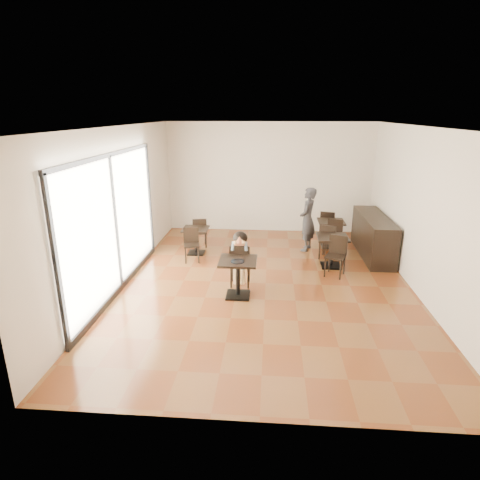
# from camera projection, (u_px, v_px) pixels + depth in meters

# --- Properties ---
(floor) EXTENTS (6.00, 8.00, 0.01)m
(floor) POSITION_uv_depth(u_px,v_px,m) (266.00, 283.00, 8.49)
(floor) COLOR brown
(floor) RESTS_ON ground
(ceiling) EXTENTS (6.00, 8.00, 0.01)m
(ceiling) POSITION_uv_depth(u_px,v_px,m) (269.00, 126.00, 7.51)
(ceiling) COLOR white
(ceiling) RESTS_ON floor
(wall_back) EXTENTS (6.00, 0.01, 3.20)m
(wall_back) POSITION_uv_depth(u_px,v_px,m) (269.00, 178.00, 11.79)
(wall_back) COLOR silver
(wall_back) RESTS_ON floor
(wall_front) EXTENTS (6.00, 0.01, 3.20)m
(wall_front) POSITION_uv_depth(u_px,v_px,m) (262.00, 298.00, 4.20)
(wall_front) COLOR silver
(wall_front) RESTS_ON floor
(wall_left) EXTENTS (0.01, 8.00, 3.20)m
(wall_left) POSITION_uv_depth(u_px,v_px,m) (121.00, 207.00, 8.22)
(wall_left) COLOR silver
(wall_left) RESTS_ON floor
(wall_right) EXTENTS (0.01, 8.00, 3.20)m
(wall_right) POSITION_uv_depth(u_px,v_px,m) (422.00, 212.00, 7.77)
(wall_right) COLOR silver
(wall_right) RESTS_ON floor
(storefront_window) EXTENTS (0.04, 4.50, 2.60)m
(storefront_window) POSITION_uv_depth(u_px,v_px,m) (114.00, 223.00, 7.80)
(storefront_window) COLOR white
(storefront_window) RESTS_ON floor
(child_table) EXTENTS (0.72, 0.72, 0.76)m
(child_table) POSITION_uv_depth(u_px,v_px,m) (238.00, 278.00, 7.78)
(child_table) COLOR black
(child_table) RESTS_ON floor
(child_chair) EXTENTS (0.41, 0.41, 0.91)m
(child_chair) POSITION_uv_depth(u_px,v_px,m) (240.00, 264.00, 8.28)
(child_chair) COLOR black
(child_chair) RESTS_ON floor
(child) EXTENTS (0.41, 0.57, 1.15)m
(child) POSITION_uv_depth(u_px,v_px,m) (240.00, 259.00, 8.24)
(child) COLOR gray
(child) RESTS_ON child_chair
(plate) EXTENTS (0.26, 0.26, 0.02)m
(plate) POSITION_uv_depth(u_px,v_px,m) (238.00, 261.00, 7.57)
(plate) COLOR black
(plate) RESTS_ON child_table
(pizza_slice) EXTENTS (0.27, 0.21, 0.06)m
(pizza_slice) POSITION_uv_depth(u_px,v_px,m) (239.00, 242.00, 7.93)
(pizza_slice) COLOR #EEC583
(pizza_slice) RESTS_ON child
(adult_patron) EXTENTS (0.55, 0.69, 1.65)m
(adult_patron) POSITION_uv_depth(u_px,v_px,m) (307.00, 219.00, 10.28)
(adult_patron) COLOR #333237
(adult_patron) RESTS_ON floor
(cafe_table_mid) EXTENTS (0.91, 0.91, 0.74)m
(cafe_table_mid) POSITION_uv_depth(u_px,v_px,m) (332.00, 252.00, 9.30)
(cafe_table_mid) COLOR black
(cafe_table_mid) RESTS_ON floor
(cafe_table_left) EXTENTS (0.76, 0.76, 0.67)m
(cafe_table_left) POSITION_uv_depth(u_px,v_px,m) (196.00, 241.00, 10.16)
(cafe_table_left) COLOR black
(cafe_table_left) RESTS_ON floor
(cafe_table_back) EXTENTS (0.85, 0.85, 0.72)m
(cafe_table_back) POSITION_uv_depth(u_px,v_px,m) (330.00, 234.00, 10.66)
(cafe_table_back) COLOR black
(cafe_table_back) RESTS_ON floor
(chair_mid_a) EXTENTS (0.52, 0.52, 0.89)m
(chair_mid_a) POSITION_uv_depth(u_px,v_px,m) (329.00, 241.00, 9.79)
(chair_mid_a) COLOR black
(chair_mid_a) RESTS_ON floor
(chair_mid_b) EXTENTS (0.52, 0.52, 0.89)m
(chair_mid_b) POSITION_uv_depth(u_px,v_px,m) (335.00, 257.00, 8.75)
(chair_mid_b) COLOR black
(chair_mid_b) RESTS_ON floor
(chair_left_a) EXTENTS (0.43, 0.43, 0.81)m
(chair_left_a) POSITION_uv_depth(u_px,v_px,m) (200.00, 232.00, 10.66)
(chair_left_a) COLOR black
(chair_left_a) RESTS_ON floor
(chair_left_b) EXTENTS (0.43, 0.43, 0.81)m
(chair_left_b) POSITION_uv_depth(u_px,v_px,m) (192.00, 245.00, 9.62)
(chair_left_b) COLOR black
(chair_left_b) RESTS_ON floor
(chair_back_a) EXTENTS (0.48, 0.48, 0.87)m
(chair_back_a) POSITION_uv_depth(u_px,v_px,m) (328.00, 226.00, 11.16)
(chair_back_a) COLOR black
(chair_back_a) RESTS_ON floor
(chair_back_b) EXTENTS (0.48, 0.48, 0.87)m
(chair_back_b) POSITION_uv_depth(u_px,v_px,m) (333.00, 237.00, 10.12)
(chair_back_b) COLOR black
(chair_back_b) RESTS_ON floor
(service_counter) EXTENTS (0.60, 2.40, 1.00)m
(service_counter) POSITION_uv_depth(u_px,v_px,m) (373.00, 236.00, 10.03)
(service_counter) COLOR black
(service_counter) RESTS_ON floor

